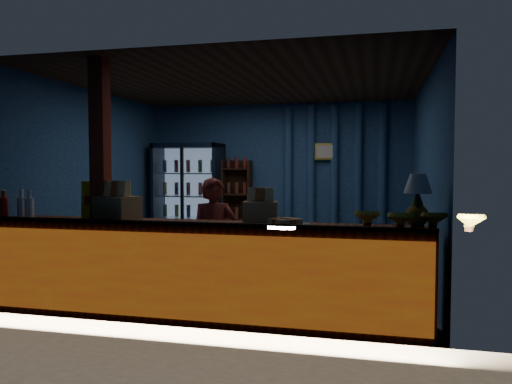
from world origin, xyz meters
TOP-DOWN VIEW (x-y plane):
  - ground at (0.00, 0.00)m, footprint 4.60×4.60m
  - room_walls at (0.00, 0.00)m, footprint 4.60×4.60m
  - counter at (0.00, -1.91)m, footprint 4.40×0.57m
  - support_post at (-1.05, -1.90)m, footprint 0.16×0.16m
  - beverage_cooler at (-1.55, 1.92)m, footprint 1.20×0.62m
  - bottle_shelf at (-0.70, 2.06)m, footprint 0.50×0.28m
  - curtain_folds at (1.00, 2.14)m, footprint 1.74×0.14m
  - framed_picture at (0.85, 2.10)m, footprint 0.36×0.04m
  - shopkeeper at (-0.01, -1.36)m, footprint 0.59×0.49m
  - green_chair at (1.39, 1.30)m, footprint 0.86×0.87m
  - side_table at (1.42, 1.47)m, footprint 0.61×0.51m
  - yellow_sign at (-1.05, -1.80)m, footprint 0.49×0.28m
  - soda_bottles at (-2.05, -1.97)m, footprint 0.57×0.17m
  - snack_box_left at (-0.85, -1.92)m, footprint 0.44×0.39m
  - snack_box_centre at (0.61, -1.80)m, footprint 0.37×0.32m
  - pastry_tray at (0.89, -2.02)m, footprint 0.45×0.45m
  - banana_bunches at (2.04, -1.96)m, footprint 1.10×0.31m
  - table_lamp at (2.05, -1.91)m, footprint 0.25×0.25m
  - pineapple at (2.05, -1.86)m, footprint 0.20×0.20m

SIDE VIEW (x-z plane):
  - ground at x=0.00m, z-range 0.00..0.00m
  - side_table at x=1.42m, z-range -0.05..0.54m
  - green_chair at x=1.39m, z-range 0.00..0.59m
  - counter at x=0.00m, z-range -0.02..0.97m
  - shopkeeper at x=-0.01m, z-range 0.00..1.38m
  - bottle_shelf at x=-0.70m, z-range -0.01..1.59m
  - beverage_cooler at x=-1.55m, z-range -0.02..1.88m
  - pastry_tray at x=0.89m, z-range 0.94..1.01m
  - banana_bunches at x=2.04m, z-range 0.95..1.13m
  - snack_box_centre at x=0.61m, z-range 0.90..1.24m
  - soda_bottles at x=-2.05m, z-range 0.92..1.23m
  - snack_box_left at x=-0.85m, z-range 0.89..1.29m
  - pineapple at x=2.05m, z-range 0.92..1.27m
  - yellow_sign at x=-1.05m, z-range 0.95..1.35m
  - support_post at x=-1.05m, z-range 0.00..2.60m
  - curtain_folds at x=1.00m, z-range 0.05..2.55m
  - table_lamp at x=2.05m, z-range 1.09..1.57m
  - room_walls at x=0.00m, z-range -0.73..3.87m
  - framed_picture at x=0.85m, z-range 1.61..1.89m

